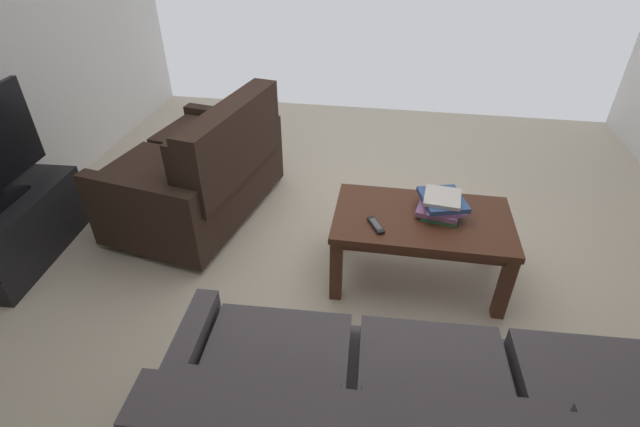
{
  "coord_description": "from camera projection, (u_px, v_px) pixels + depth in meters",
  "views": [
    {
      "loc": [
        -0.19,
        2.44,
        2.03
      ],
      "look_at": [
        0.11,
        0.61,
        0.75
      ],
      "focal_mm": 25.96,
      "sensor_mm": 36.0,
      "label": 1
    }
  ],
  "objects": [
    {
      "name": "tv_stand",
      "position": [
        14.0,
        229.0,
        3.04
      ],
      "size": [
        0.53,
        0.98,
        0.45
      ],
      "color": "black",
      "rests_on": "ground"
    },
    {
      "name": "ground_plane",
      "position": [
        350.0,
        256.0,
        3.16
      ],
      "size": [
        5.1,
        5.38,
        0.01
      ],
      "primitive_type": "cube",
      "color": "beige"
    },
    {
      "name": "loveseat_near",
      "position": [
        202.0,
        171.0,
        3.37
      ],
      "size": [
        1.07,
        1.44,
        0.91
      ],
      "color": "black",
      "rests_on": "ground"
    },
    {
      "name": "tv_remote",
      "position": [
        376.0,
        225.0,
        2.63
      ],
      "size": [
        0.11,
        0.16,
        0.02
      ],
      "color": "black",
      "rests_on": "coffee_table"
    },
    {
      "name": "book_stack",
      "position": [
        441.0,
        204.0,
        2.72
      ],
      "size": [
        0.31,
        0.33,
        0.13
      ],
      "color": "#337F51",
      "rests_on": "coffee_table"
    },
    {
      "name": "coffee_table",
      "position": [
        421.0,
        227.0,
        2.76
      ],
      "size": [
        1.04,
        0.6,
        0.47
      ],
      "color": "#4C2819",
      "rests_on": "ground"
    }
  ]
}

